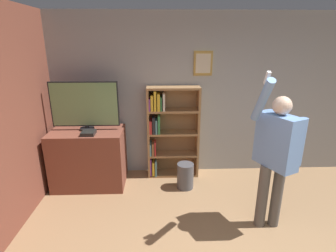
{
  "coord_description": "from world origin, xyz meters",
  "views": [
    {
      "loc": [
        -0.69,
        -1.43,
        2.25
      ],
      "look_at": [
        -0.57,
        1.81,
        1.19
      ],
      "focal_mm": 28.0,
      "sensor_mm": 36.0,
      "label": 1
    }
  ],
  "objects_px": {
    "person": "(276,151)",
    "waste_bin": "(185,176)",
    "bookshelf": "(168,131)",
    "television": "(85,105)",
    "game_console": "(88,133)"
  },
  "relations": [
    {
      "from": "person",
      "to": "waste_bin",
      "type": "bearing_deg",
      "value": -159.72
    },
    {
      "from": "bookshelf",
      "to": "waste_bin",
      "type": "distance_m",
      "value": 0.8
    },
    {
      "from": "television",
      "to": "waste_bin",
      "type": "bearing_deg",
      "value": -8.51
    },
    {
      "from": "television",
      "to": "bookshelf",
      "type": "distance_m",
      "value": 1.4
    },
    {
      "from": "television",
      "to": "game_console",
      "type": "distance_m",
      "value": 0.44
    },
    {
      "from": "person",
      "to": "waste_bin",
      "type": "xyz_separation_m",
      "value": [
        -0.95,
        0.94,
        -0.82
      ]
    },
    {
      "from": "bookshelf",
      "to": "person",
      "type": "bearing_deg",
      "value": -49.39
    },
    {
      "from": "waste_bin",
      "to": "bookshelf",
      "type": "bearing_deg",
      "value": 118.42
    },
    {
      "from": "waste_bin",
      "to": "game_console",
      "type": "bearing_deg",
      "value": -179.81
    },
    {
      "from": "bookshelf",
      "to": "waste_bin",
      "type": "xyz_separation_m",
      "value": [
        0.25,
        -0.46,
        -0.6
      ]
    },
    {
      "from": "television",
      "to": "person",
      "type": "distance_m",
      "value": 2.76
    },
    {
      "from": "television",
      "to": "game_console",
      "type": "xyz_separation_m",
      "value": [
        0.08,
        -0.23,
        -0.36
      ]
    },
    {
      "from": "game_console",
      "to": "person",
      "type": "distance_m",
      "value": 2.58
    },
    {
      "from": "television",
      "to": "waste_bin",
      "type": "relative_size",
      "value": 2.5
    },
    {
      "from": "television",
      "to": "bookshelf",
      "type": "bearing_deg",
      "value": 10.34
    }
  ]
}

